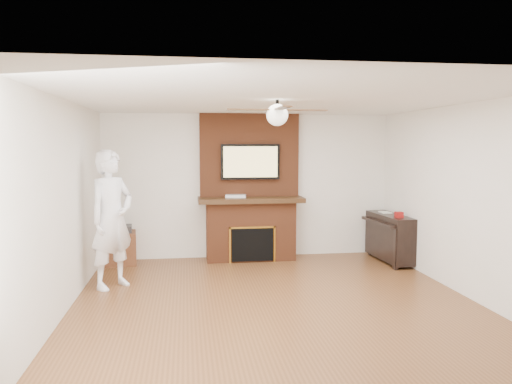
{
  "coord_description": "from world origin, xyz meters",
  "views": [
    {
      "loc": [
        -1.09,
        -5.9,
        1.96
      ],
      "look_at": [
        -0.13,
        0.9,
        1.32
      ],
      "focal_mm": 35.0,
      "sensor_mm": 36.0,
      "label": 1
    }
  ],
  "objects": [
    {
      "name": "fireplace",
      "position": [
        0.0,
        2.55,
        1.0
      ],
      "size": [
        1.78,
        0.64,
        2.5
      ],
      "color": "brown",
      "rests_on": "ground"
    },
    {
      "name": "tv",
      "position": [
        0.0,
        2.5,
        1.68
      ],
      "size": [
        1.0,
        0.08,
        0.6
      ],
      "color": "black",
      "rests_on": "fireplace"
    },
    {
      "name": "person",
      "position": [
        -2.1,
        1.08,
        0.95
      ],
      "size": [
        0.81,
        0.83,
        1.9
      ],
      "primitive_type": "imported",
      "rotation": [
        0.0,
        0.0,
        0.84
      ],
      "color": "white",
      "rests_on": "ground"
    },
    {
      "name": "cable_box",
      "position": [
        -0.26,
        2.45,
        1.1
      ],
      "size": [
        0.37,
        0.25,
        0.05
      ],
      "primitive_type": "cube",
      "rotation": [
        0.0,
        0.0,
        -0.17
      ],
      "color": "silver",
      "rests_on": "fireplace"
    },
    {
      "name": "candle_cream",
      "position": [
        0.11,
        2.38,
        0.05
      ],
      "size": [
        0.09,
        0.09,
        0.1
      ],
      "primitive_type": "cylinder",
      "color": "#FFE4CA",
      "rests_on": "ground"
    },
    {
      "name": "room_shell",
      "position": [
        0.0,
        0.0,
        1.25
      ],
      "size": [
        5.36,
        5.86,
        2.86
      ],
      "color": "brown",
      "rests_on": "ground"
    },
    {
      "name": "side_table",
      "position": [
        -2.2,
        2.48,
        0.29
      ],
      "size": [
        0.6,
        0.6,
        0.64
      ],
      "rotation": [
        0.0,
        0.0,
        0.1
      ],
      "color": "brown",
      "rests_on": "ground"
    },
    {
      "name": "candle_orange",
      "position": [
        -0.21,
        2.31,
        0.06
      ],
      "size": [
        0.07,
        0.07,
        0.12
      ],
      "primitive_type": "cylinder",
      "color": "orange",
      "rests_on": "ground"
    },
    {
      "name": "candle_blue",
      "position": [
        0.25,
        2.39,
        0.04
      ],
      "size": [
        0.06,
        0.06,
        0.09
      ],
      "primitive_type": "cylinder",
      "color": "#2D5E89",
      "rests_on": "ground"
    },
    {
      "name": "ceiling_fan",
      "position": [
        -0.0,
        0.0,
        2.33
      ],
      "size": [
        1.21,
        1.21,
        0.31
      ],
      "color": "black",
      "rests_on": "room_shell"
    },
    {
      "name": "piano",
      "position": [
        2.31,
        2.0,
        0.43
      ],
      "size": [
        0.51,
        1.24,
        0.89
      ],
      "rotation": [
        0.0,
        0.0,
        0.05
      ],
      "color": "black",
      "rests_on": "ground"
    },
    {
      "name": "candle_green",
      "position": [
        -0.01,
        2.34,
        0.04
      ],
      "size": [
        0.07,
        0.07,
        0.08
      ],
      "primitive_type": "cylinder",
      "color": "#3A8736",
      "rests_on": "ground"
    }
  ]
}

